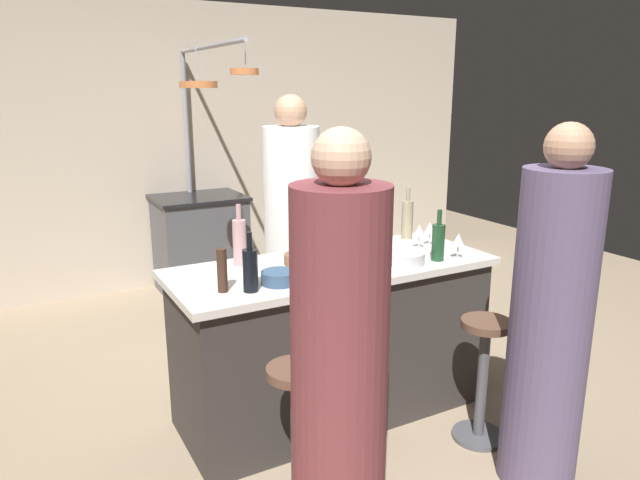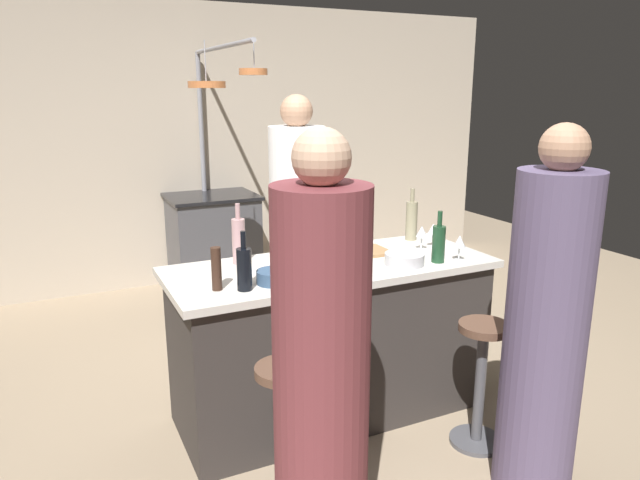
{
  "view_description": "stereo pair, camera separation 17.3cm",
  "coord_description": "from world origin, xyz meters",
  "px_view_note": "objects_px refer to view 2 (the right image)",
  "views": [
    {
      "loc": [
        -1.54,
        -2.67,
        1.83
      ],
      "look_at": [
        0.0,
        0.15,
        1.0
      ],
      "focal_mm": 32.88,
      "sensor_mm": 36.0,
      "label": 1
    },
    {
      "loc": [
        -1.39,
        -2.75,
        1.83
      ],
      "look_at": [
        0.0,
        0.15,
        1.0
      ],
      "focal_mm": 32.88,
      "sensor_mm": 36.0,
      "label": 2
    }
  ],
  "objects_px": {
    "wine_bottle_green": "(439,243)",
    "wine_glass_near_right_guest": "(460,242)",
    "wine_bottle_white": "(411,220)",
    "wine_bottle_dark": "(244,268)",
    "wine_glass_near_left_guest": "(433,230)",
    "stove_range": "(214,242)",
    "guest_left": "(321,377)",
    "cutting_board": "(362,252)",
    "mixing_bowl_steel": "(404,259)",
    "bar_stool_right": "(481,378)",
    "wine_bottle_rose": "(239,240)",
    "mixing_bowl_wooden": "(299,259)",
    "mixing_bowl_blue": "(274,277)",
    "bar_stool_left": "(286,430)",
    "chef": "(298,237)",
    "potted_plant": "(446,272)",
    "pepper_mill": "(216,269)",
    "wine_glass_by_chef": "(422,233)",
    "guest_right": "(546,330)"
  },
  "relations": [
    {
      "from": "wine_bottle_green",
      "to": "wine_glass_near_right_guest",
      "type": "distance_m",
      "value": 0.12
    },
    {
      "from": "wine_bottle_white",
      "to": "wine_bottle_dark",
      "type": "bearing_deg",
      "value": -159.86
    },
    {
      "from": "wine_glass_near_left_guest",
      "to": "wine_glass_near_right_guest",
      "type": "bearing_deg",
      "value": -98.2
    },
    {
      "from": "stove_range",
      "to": "wine_bottle_dark",
      "type": "height_order",
      "value": "wine_bottle_dark"
    },
    {
      "from": "wine_bottle_white",
      "to": "guest_left",
      "type": "bearing_deg",
      "value": -134.94
    },
    {
      "from": "cutting_board",
      "to": "mixing_bowl_steel",
      "type": "height_order",
      "value": "mixing_bowl_steel"
    },
    {
      "from": "wine_bottle_white",
      "to": "bar_stool_right",
      "type": "bearing_deg",
      "value": -98.96
    },
    {
      "from": "wine_bottle_rose",
      "to": "mixing_bowl_wooden",
      "type": "distance_m",
      "value": 0.35
    },
    {
      "from": "stove_range",
      "to": "mixing_bowl_blue",
      "type": "relative_size",
      "value": 5.11
    },
    {
      "from": "mixing_bowl_blue",
      "to": "mixing_bowl_steel",
      "type": "bearing_deg",
      "value": -0.99
    },
    {
      "from": "bar_stool_left",
      "to": "guest_left",
      "type": "distance_m",
      "value": 0.54
    },
    {
      "from": "chef",
      "to": "mixing_bowl_wooden",
      "type": "xyz_separation_m",
      "value": [
        -0.33,
        -0.78,
        0.09
      ]
    },
    {
      "from": "wine_glass_near_right_guest",
      "to": "mixing_bowl_blue",
      "type": "height_order",
      "value": "wine_glass_near_right_guest"
    },
    {
      "from": "chef",
      "to": "bar_stool_left",
      "type": "bearing_deg",
      "value": -115.5
    },
    {
      "from": "wine_bottle_dark",
      "to": "stove_range",
      "type": "bearing_deg",
      "value": 77.93
    },
    {
      "from": "potted_plant",
      "to": "guest_left",
      "type": "bearing_deg",
      "value": -136.36
    },
    {
      "from": "bar_stool_right",
      "to": "mixing_bowl_blue",
      "type": "relative_size",
      "value": 3.9
    },
    {
      "from": "potted_plant",
      "to": "pepper_mill",
      "type": "distance_m",
      "value": 2.79
    },
    {
      "from": "bar_stool_right",
      "to": "bar_stool_left",
      "type": "distance_m",
      "value": 1.09
    },
    {
      "from": "wine_bottle_white",
      "to": "mixing_bowl_steel",
      "type": "height_order",
      "value": "wine_bottle_white"
    },
    {
      "from": "pepper_mill",
      "to": "cutting_board",
      "type": "bearing_deg",
      "value": 15.03
    },
    {
      "from": "wine_glass_by_chef",
      "to": "wine_bottle_white",
      "type": "bearing_deg",
      "value": 70.18
    },
    {
      "from": "wine_bottle_green",
      "to": "bar_stool_left",
      "type": "bearing_deg",
      "value": -159.8
    },
    {
      "from": "potted_plant",
      "to": "wine_glass_near_left_guest",
      "type": "xyz_separation_m",
      "value": [
        -0.97,
        -1.09,
        0.71
      ]
    },
    {
      "from": "stove_range",
      "to": "chef",
      "type": "height_order",
      "value": "chef"
    },
    {
      "from": "mixing_bowl_wooden",
      "to": "wine_glass_near_right_guest",
      "type": "bearing_deg",
      "value": -22.06
    },
    {
      "from": "wine_bottle_dark",
      "to": "mixing_bowl_wooden",
      "type": "distance_m",
      "value": 0.51
    },
    {
      "from": "potted_plant",
      "to": "wine_glass_by_chef",
      "type": "xyz_separation_m",
      "value": [
        -1.07,
        -1.12,
        0.71
      ]
    },
    {
      "from": "wine_glass_near_right_guest",
      "to": "wine_glass_by_chef",
      "type": "distance_m",
      "value": 0.29
    },
    {
      "from": "bar_stool_right",
      "to": "bar_stool_left",
      "type": "relative_size",
      "value": 1.0
    },
    {
      "from": "chef",
      "to": "wine_bottle_green",
      "type": "bearing_deg",
      "value": -70.69
    },
    {
      "from": "chef",
      "to": "bar_stool_left",
      "type": "xyz_separation_m",
      "value": [
        -0.71,
        -1.48,
        -0.46
      ]
    },
    {
      "from": "guest_left",
      "to": "wine_glass_by_chef",
      "type": "height_order",
      "value": "guest_left"
    },
    {
      "from": "wine_bottle_dark",
      "to": "wine_glass_near_left_guest",
      "type": "relative_size",
      "value": 1.98
    },
    {
      "from": "stove_range",
      "to": "mixing_bowl_wooden",
      "type": "distance_m",
      "value": 2.42
    },
    {
      "from": "wine_bottle_rose",
      "to": "guest_left",
      "type": "bearing_deg",
      "value": -93.6
    },
    {
      "from": "wine_glass_by_chef",
      "to": "cutting_board",
      "type": "bearing_deg",
      "value": 168.41
    },
    {
      "from": "bar_stool_right",
      "to": "wine_bottle_dark",
      "type": "xyz_separation_m",
      "value": [
        -1.12,
        0.42,
        0.63
      ]
    },
    {
      "from": "stove_range",
      "to": "cutting_board",
      "type": "relative_size",
      "value": 2.78
    },
    {
      "from": "guest_left",
      "to": "potted_plant",
      "type": "distance_m",
      "value": 3.1
    },
    {
      "from": "guest_left",
      "to": "mixing_bowl_steel",
      "type": "height_order",
      "value": "guest_left"
    },
    {
      "from": "wine_bottle_dark",
      "to": "mixing_bowl_blue",
      "type": "bearing_deg",
      "value": 12.04
    },
    {
      "from": "mixing_bowl_wooden",
      "to": "mixing_bowl_blue",
      "type": "bearing_deg",
      "value": -134.53
    },
    {
      "from": "bar_stool_left",
      "to": "wine_bottle_white",
      "type": "bearing_deg",
      "value": 35.53
    },
    {
      "from": "stove_range",
      "to": "guest_right",
      "type": "relative_size",
      "value": 0.52
    },
    {
      "from": "potted_plant",
      "to": "mixing_bowl_wooden",
      "type": "bearing_deg",
      "value": -150.02
    },
    {
      "from": "potted_plant",
      "to": "wine_glass_by_chef",
      "type": "height_order",
      "value": "wine_glass_by_chef"
    },
    {
      "from": "guest_left",
      "to": "wine_glass_near_left_guest",
      "type": "distance_m",
      "value": 1.62
    },
    {
      "from": "wine_glass_near_right_guest",
      "to": "mixing_bowl_wooden",
      "type": "height_order",
      "value": "wine_glass_near_right_guest"
    },
    {
      "from": "wine_bottle_rose",
      "to": "wine_bottle_green",
      "type": "distance_m",
      "value": 1.1
    }
  ]
}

